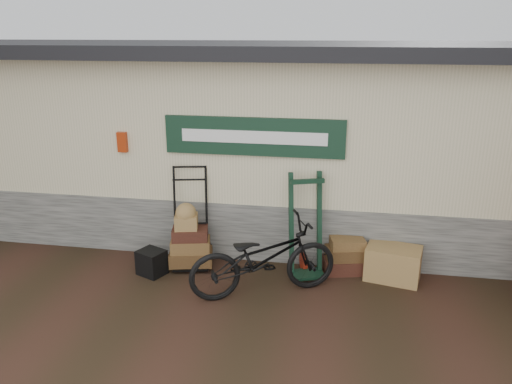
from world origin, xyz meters
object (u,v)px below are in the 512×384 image
wicker_hamper (393,263)px  black_trunk (152,262)px  green_barrow (306,225)px  bicycle (263,254)px  porter_trolley (190,216)px  suitcase_stack (345,255)px

wicker_hamper → black_trunk: 3.47m
green_barrow → bicycle: (-0.50, -0.70, -0.16)m
porter_trolley → suitcase_stack: bearing=-10.3°
green_barrow → suitcase_stack: green_barrow is taller
green_barrow → black_trunk: 2.30m
green_barrow → bicycle: size_ratio=0.75×
suitcase_stack → wicker_hamper: (0.67, -0.11, -0.02)m
suitcase_stack → black_trunk: bearing=-168.6°
black_trunk → suitcase_stack: bearing=11.4°
wicker_hamper → black_trunk: wicker_hamper is taller
green_barrow → wicker_hamper: 1.35m
suitcase_stack → bicycle: bicycle is taller
wicker_hamper → suitcase_stack: bearing=170.9°
porter_trolley → suitcase_stack: porter_trolley is taller
porter_trolley → wicker_hamper: 3.02m
suitcase_stack → bicycle: size_ratio=0.30×
wicker_hamper → bicycle: (-1.75, -0.73, 0.34)m
green_barrow → wicker_hamper: (1.25, 0.03, -0.51)m
porter_trolley → black_trunk: porter_trolley is taller
bicycle → green_barrow: bearing=-60.6°
green_barrow → suitcase_stack: 0.76m
green_barrow → suitcase_stack: bearing=-5.9°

